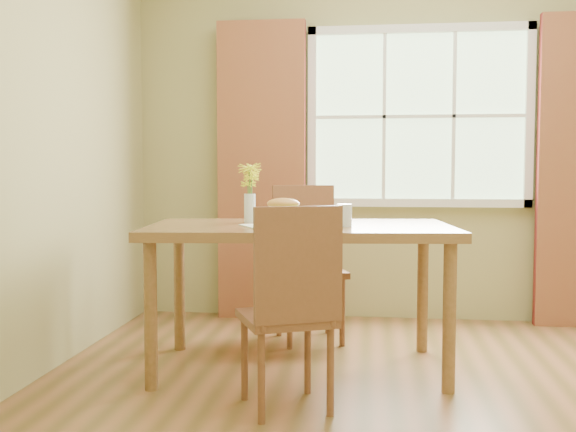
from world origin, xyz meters
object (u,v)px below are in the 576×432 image
at_px(dining_table, 300,240).
at_px(chair_near, 291,300).
at_px(water_glass, 344,216).
at_px(flower_vase, 250,185).
at_px(croissant_sandwich, 283,211).
at_px(chair_far, 307,255).

height_order(dining_table, chair_near, chair_near).
distance_m(water_glass, flower_vase, 0.61).
xyz_separation_m(chair_near, croissant_sandwich, (-0.11, 0.56, 0.37)).
distance_m(chair_near, flower_vase, 1.03).
distance_m(dining_table, chair_far, 0.72).
relative_size(dining_table, chair_near, 1.82).
height_order(croissant_sandwich, flower_vase, flower_vase).
xyz_separation_m(chair_near, flower_vase, (-0.34, 0.83, 0.50)).
height_order(chair_near, chair_far, chair_far).
bearing_deg(croissant_sandwich, water_glass, 14.24).
bearing_deg(chair_far, dining_table, -106.63).
distance_m(croissant_sandwich, water_glass, 0.33).
bearing_deg(flower_vase, chair_far, 63.92).
height_order(dining_table, croissant_sandwich, croissant_sandwich).
bearing_deg(water_glass, dining_table, 162.66).
xyz_separation_m(dining_table, water_glass, (0.25, -0.08, 0.14)).
height_order(water_glass, flower_vase, flower_vase).
bearing_deg(chair_near, dining_table, 68.89).
bearing_deg(water_glass, chair_far, 109.50).
relative_size(croissant_sandwich, flower_vase, 0.57).
xyz_separation_m(chair_near, water_glass, (0.21, 0.62, 0.34)).
height_order(chair_near, flower_vase, flower_vase).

